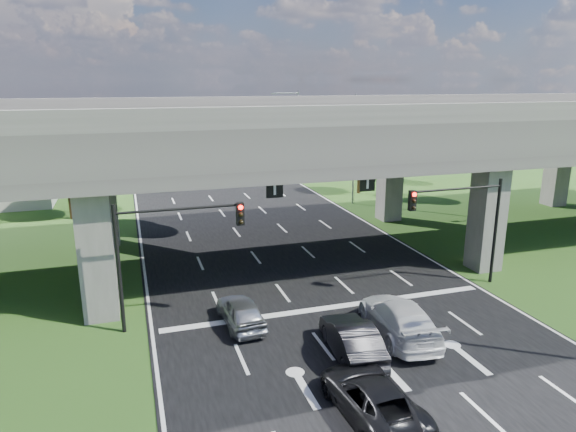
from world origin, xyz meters
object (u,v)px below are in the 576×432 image
signal_right (465,214)px  car_trailing (372,397)px  car_dark (352,339)px  car_silver (241,311)px  car_white (399,318)px  streetlight_beyond (295,126)px  signal_left (168,241)px  streetlight_far (350,141)px

signal_right → car_trailing: (-9.76, -8.87, -3.47)m
car_dark → car_silver: bearing=-41.2°
signal_right → car_white: size_ratio=1.07×
streetlight_beyond → signal_right: bearing=-93.6°
streetlight_beyond → signal_left: bearing=-116.4°
car_silver → car_white: 7.25m
streetlight_beyond → streetlight_far: bearing=-90.0°
car_trailing → signal_left: bearing=-58.9°
signal_left → streetlight_far: streetlight_far is taller
car_trailing → streetlight_far: bearing=-115.0°
signal_right → streetlight_far: (2.27, 20.06, 1.66)m
streetlight_far → car_trailing: (-12.04, -28.93, -5.13)m
car_silver → car_white: (6.56, -3.10, 0.13)m
signal_left → car_dark: signal_left is taller
car_dark → car_white: (2.76, 1.01, 0.05)m
streetlight_beyond → car_trailing: size_ratio=2.03×
car_trailing → car_silver: bearing=-72.9°
car_silver → car_dark: bearing=129.3°
signal_left → car_white: (9.62, -4.04, -3.34)m
signal_left → car_trailing: 11.20m
signal_left → car_trailing: signal_left is taller
signal_left → car_dark: (6.86, -5.05, -3.39)m
car_silver → car_dark: (3.79, -4.11, 0.07)m
signal_right → car_silver: 13.09m
streetlight_beyond → car_silver: bearing=-111.9°
car_white → car_trailing: size_ratio=1.14×
streetlight_far → car_silver: size_ratio=2.46×
streetlight_beyond → car_silver: streetlight_beyond is taller
streetlight_beyond → car_silver: 40.20m
streetlight_far → car_silver: bearing=-125.3°
streetlight_far → signal_left: bearing=-131.8°
streetlight_far → car_white: streetlight_far is taller
signal_right → car_trailing: size_ratio=1.22×
streetlight_far → car_white: 25.97m
streetlight_beyond → car_trailing: bearing=-105.0°
signal_right → car_dark: size_ratio=1.29×
streetlight_beyond → car_trailing: 46.79m
signal_right → streetlight_far: streetlight_far is taller
car_white → car_dark: bearing=26.7°
car_dark → car_white: 2.94m
car_dark → car_trailing: 3.94m
car_white → streetlight_far: bearing=-102.4°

